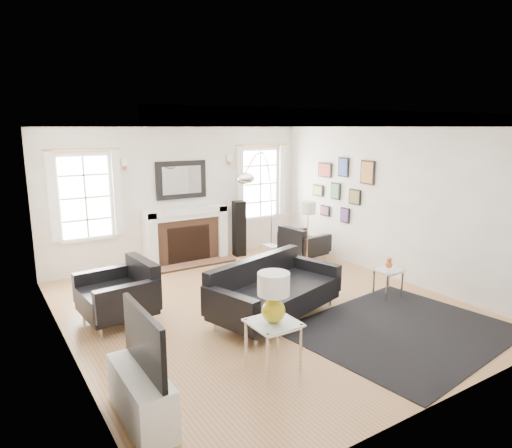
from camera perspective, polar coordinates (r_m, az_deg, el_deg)
floor at (r=7.05m, az=0.84°, el=-10.29°), size 6.00×6.00×0.00m
back_wall at (r=9.27m, az=-9.37°, el=3.95°), size 5.50×0.04×2.80m
front_wall at (r=4.52m, az=22.31°, el=-5.32°), size 5.50×0.04×2.80m
left_wall at (r=5.66m, az=-23.10°, el=-2.00°), size 0.04×6.00×2.80m
right_wall at (r=8.45m, az=16.69°, el=2.83°), size 0.04×6.00×2.80m
ceiling at (r=6.52m, az=0.92°, el=13.11°), size 5.50×6.00×0.02m
crown_molding at (r=6.52m, az=0.92°, el=12.58°), size 5.50×6.00×0.12m
fireplace at (r=9.24m, az=-8.68°, el=-1.47°), size 1.70×0.69×1.11m
mantel_mirror at (r=9.19m, az=-9.31°, el=5.46°), size 1.05×0.07×0.75m
window_left at (r=8.66m, az=-20.58°, el=3.18°), size 1.24×0.15×1.62m
window_right at (r=10.07m, az=0.48°, el=5.09°), size 1.24×0.15×1.62m
gallery_wall at (r=9.30m, az=10.58°, el=4.77°), size 0.04×1.73×1.29m
tv_unit at (r=4.57m, az=-14.08°, el=-19.31°), size 0.35×1.00×1.09m
area_rug at (r=6.58m, az=17.79°, el=-12.53°), size 2.97×2.58×0.01m
sofa at (r=6.61m, az=2.00°, el=-8.48°), size 2.22×1.47×0.67m
armchair_left at (r=6.72m, az=-16.49°, el=-8.40°), size 1.00×1.10×0.69m
armchair_right at (r=9.42m, az=5.76°, el=-2.52°), size 0.83×0.91×0.57m
coffee_table at (r=6.86m, az=2.42°, el=-7.68°), size 0.89×0.89×0.40m
side_table_left at (r=5.19m, az=2.17°, el=-13.22°), size 0.52×0.52×0.57m
nesting_table at (r=7.59m, az=16.20°, el=-6.26°), size 0.43×0.36×0.47m
gourd_lamp at (r=5.02m, az=2.21°, el=-8.73°), size 0.35×0.35×0.57m
orange_vase at (r=7.53m, az=16.30°, el=-4.77°), size 0.11×0.11×0.17m
arc_floor_lamp at (r=8.75m, az=0.45°, el=2.59°), size 1.62×1.50×2.29m
stick_floor_lamp at (r=8.28m, az=6.53°, el=1.55°), size 0.28×0.28×1.36m
speaker_tower at (r=9.61m, az=-2.13°, el=-0.56°), size 0.26×0.26×1.17m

